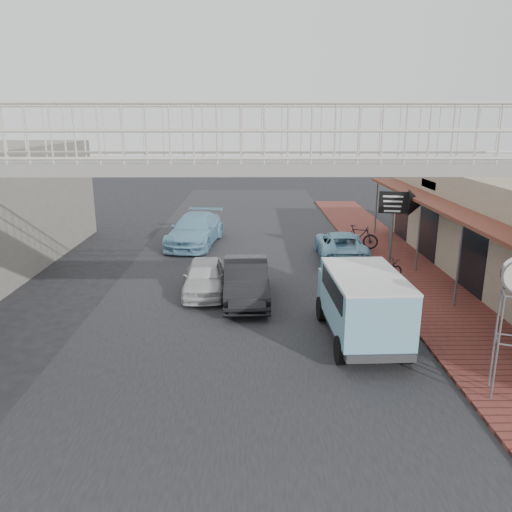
{
  "coord_description": "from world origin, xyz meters",
  "views": [
    {
      "loc": [
        0.19,
        -14.42,
        6.04
      ],
      "look_at": [
        0.34,
        1.08,
        1.8
      ],
      "focal_mm": 35.0,
      "sensor_mm": 36.0,
      "label": 1
    }
  ],
  "objects_px": {
    "motorcycle_near": "(385,270)",
    "motorcycle_far": "(358,237)",
    "arrow_sign": "(413,204)",
    "angkot_far": "(195,230)",
    "angkot_curb": "(341,245)",
    "angkot_van": "(363,297)",
    "dark_sedan": "(246,280)",
    "white_hatchback": "(205,277)"
  },
  "relations": [
    {
      "from": "motorcycle_near",
      "to": "motorcycle_far",
      "type": "height_order",
      "value": "motorcycle_far"
    },
    {
      "from": "motorcycle_near",
      "to": "arrow_sign",
      "type": "distance_m",
      "value": 3.68
    },
    {
      "from": "angkot_far",
      "to": "motorcycle_near",
      "type": "bearing_deg",
      "value": -29.95
    },
    {
      "from": "angkot_curb",
      "to": "motorcycle_near",
      "type": "bearing_deg",
      "value": 110.14
    },
    {
      "from": "motorcycle_far",
      "to": "arrow_sign",
      "type": "height_order",
      "value": "arrow_sign"
    },
    {
      "from": "angkot_van",
      "to": "arrow_sign",
      "type": "relative_size",
      "value": 1.35
    },
    {
      "from": "angkot_curb",
      "to": "arrow_sign",
      "type": "distance_m",
      "value": 3.57
    },
    {
      "from": "dark_sedan",
      "to": "angkot_far",
      "type": "relative_size",
      "value": 0.82
    },
    {
      "from": "dark_sedan",
      "to": "arrow_sign",
      "type": "bearing_deg",
      "value": 29.94
    },
    {
      "from": "white_hatchback",
      "to": "arrow_sign",
      "type": "bearing_deg",
      "value": 21.25
    },
    {
      "from": "angkot_far",
      "to": "angkot_van",
      "type": "distance_m",
      "value": 12.75
    },
    {
      "from": "angkot_far",
      "to": "arrow_sign",
      "type": "distance_m",
      "value": 10.41
    },
    {
      "from": "angkot_van",
      "to": "motorcycle_near",
      "type": "xyz_separation_m",
      "value": [
        2.03,
        5.15,
        -0.79
      ]
    },
    {
      "from": "dark_sedan",
      "to": "angkot_far",
      "type": "distance_m",
      "value": 8.37
    },
    {
      "from": "dark_sedan",
      "to": "angkot_far",
      "type": "xyz_separation_m",
      "value": [
        -2.61,
        7.95,
        0.05
      ]
    },
    {
      "from": "angkot_van",
      "to": "motorcycle_far",
      "type": "bearing_deg",
      "value": 76.77
    },
    {
      "from": "white_hatchback",
      "to": "arrow_sign",
      "type": "distance_m",
      "value": 9.39
    },
    {
      "from": "angkot_curb",
      "to": "motorcycle_far",
      "type": "distance_m",
      "value": 1.83
    },
    {
      "from": "motorcycle_far",
      "to": "arrow_sign",
      "type": "xyz_separation_m",
      "value": [
        1.66,
        -2.47,
        1.99
      ]
    },
    {
      "from": "white_hatchback",
      "to": "angkot_curb",
      "type": "distance_m",
      "value": 7.3
    },
    {
      "from": "angkot_far",
      "to": "motorcycle_near",
      "type": "relative_size",
      "value": 3.32
    },
    {
      "from": "white_hatchback",
      "to": "dark_sedan",
      "type": "xyz_separation_m",
      "value": [
        1.49,
        -0.73,
        0.09
      ]
    },
    {
      "from": "arrow_sign",
      "to": "angkot_van",
      "type": "bearing_deg",
      "value": -104.35
    },
    {
      "from": "white_hatchback",
      "to": "motorcycle_near",
      "type": "relative_size",
      "value": 2.28
    },
    {
      "from": "white_hatchback",
      "to": "angkot_curb",
      "type": "height_order",
      "value": "angkot_curb"
    },
    {
      "from": "angkot_curb",
      "to": "angkot_far",
      "type": "bearing_deg",
      "value": -18.47
    },
    {
      "from": "motorcycle_near",
      "to": "arrow_sign",
      "type": "height_order",
      "value": "arrow_sign"
    },
    {
      "from": "white_hatchback",
      "to": "dark_sedan",
      "type": "bearing_deg",
      "value": -27.84
    },
    {
      "from": "motorcycle_near",
      "to": "angkot_curb",
      "type": "bearing_deg",
      "value": -7.51
    },
    {
      "from": "motorcycle_far",
      "to": "angkot_far",
      "type": "bearing_deg",
      "value": 99.35
    },
    {
      "from": "white_hatchback",
      "to": "motorcycle_near",
      "type": "bearing_deg",
      "value": 7.26
    },
    {
      "from": "white_hatchback",
      "to": "motorcycle_far",
      "type": "xyz_separation_m",
      "value": [
        6.79,
        6.04,
        0.05
      ]
    },
    {
      "from": "angkot_curb",
      "to": "motorcycle_near",
      "type": "xyz_separation_m",
      "value": [
        1.1,
        -3.51,
        -0.11
      ]
    },
    {
      "from": "white_hatchback",
      "to": "angkot_far",
      "type": "distance_m",
      "value": 7.31
    },
    {
      "from": "motorcycle_near",
      "to": "angkot_far",
      "type": "bearing_deg",
      "value": 27.19
    },
    {
      "from": "white_hatchback",
      "to": "arrow_sign",
      "type": "height_order",
      "value": "arrow_sign"
    },
    {
      "from": "angkot_curb",
      "to": "angkot_far",
      "type": "xyz_separation_m",
      "value": [
        -6.81,
        2.64,
        0.14
      ]
    },
    {
      "from": "white_hatchback",
      "to": "motorcycle_far",
      "type": "height_order",
      "value": "white_hatchback"
    },
    {
      "from": "dark_sedan",
      "to": "motorcycle_near",
      "type": "bearing_deg",
      "value": 16.96
    },
    {
      "from": "motorcycle_far",
      "to": "arrow_sign",
      "type": "distance_m",
      "value": 3.58
    },
    {
      "from": "angkot_curb",
      "to": "motorcycle_far",
      "type": "height_order",
      "value": "angkot_curb"
    },
    {
      "from": "angkot_far",
      "to": "motorcycle_near",
      "type": "distance_m",
      "value": 10.02
    }
  ]
}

